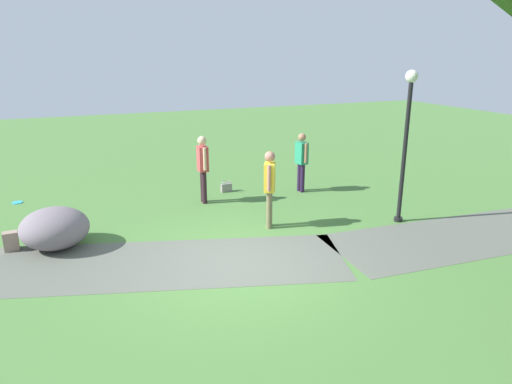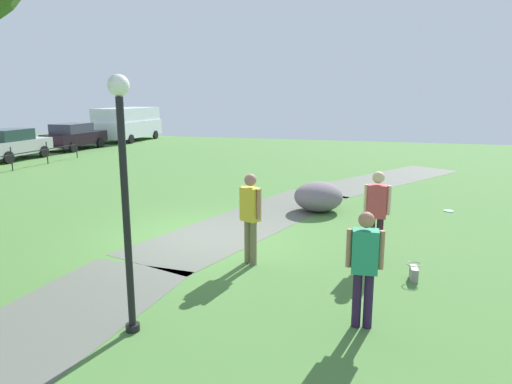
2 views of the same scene
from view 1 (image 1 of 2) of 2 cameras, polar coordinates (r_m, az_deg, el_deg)
name	(u,v)px [view 1 (image 1 of 2)]	position (r m, az deg, el deg)	size (l,w,h in m)	color
ground_plane	(241,266)	(8.91, -1.87, -9.09)	(48.00, 48.00, 0.00)	#487538
footpath_segment_near	(496,231)	(11.87, 27.57, -4.27)	(8.11, 2.65, 0.01)	#585C52
footpath_segment_mid	(138,264)	(9.23, -14.45, -8.64)	(8.29, 4.39, 0.01)	#585C52
lamp_post	(407,131)	(11.10, 18.14, 7.18)	(0.28, 0.28, 3.54)	black
lawn_boulder	(55,228)	(10.41, -23.66, -4.11)	(1.94, 1.94, 0.85)	slate
woman_with_handbag	(203,164)	(12.27, -6.60, 3.43)	(0.25, 0.52, 1.81)	#2E1A22
man_near_boulder	(270,184)	(10.43, 1.69, 1.05)	(0.38, 0.47, 1.80)	#6F6846
passerby_on_path	(301,158)	(13.29, 5.65, 4.20)	(0.27, 0.52, 1.71)	#271636
handbag_on_grass	(226,187)	(13.43, -3.70, 0.63)	(0.33, 0.29, 0.31)	gray
backpack_by_boulder	(11,241)	(10.73, -28.06, -5.41)	(0.29, 0.28, 0.40)	gray
frisbee_on_grass	(17,202)	(14.02, -27.44, -1.16)	(0.27, 0.27, 0.02)	#2CA8D9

